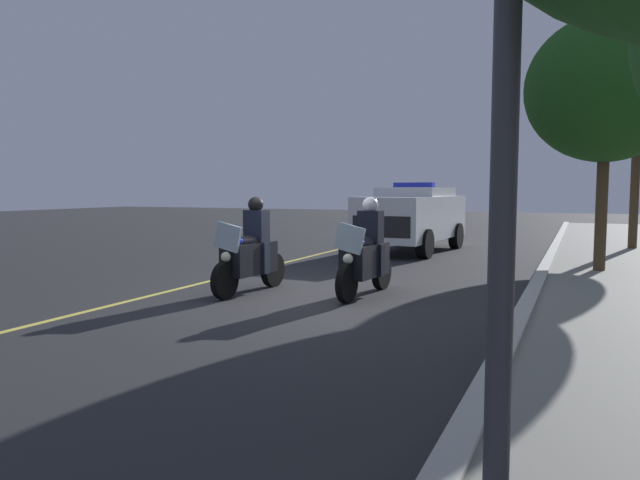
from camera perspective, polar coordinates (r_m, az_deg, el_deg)
ground_plane at (r=10.71m, az=-1.40°, el=-5.08°), size 80.00×80.00×0.00m
curb_strip at (r=9.73m, az=19.28°, el=-5.92°), size 48.00×0.24×0.15m
lane_stripe_center at (r=11.88m, az=-11.69°, el=-4.16°), size 48.00×0.12×0.01m
police_motorcycle_lead_left at (r=10.71m, az=-6.69°, el=-1.33°), size 2.14×0.62×1.72m
police_motorcycle_lead_right at (r=10.37m, az=4.42°, el=-1.51°), size 2.14×0.62×1.72m
police_suv at (r=17.81m, az=8.88°, el=2.31°), size 5.03×2.36×2.05m
tree_far_back at (r=14.33m, az=25.79°, el=12.95°), size 3.34×3.34×5.45m
tree_behind_suv at (r=20.07m, az=28.27°, el=11.48°), size 2.65×2.65×5.68m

